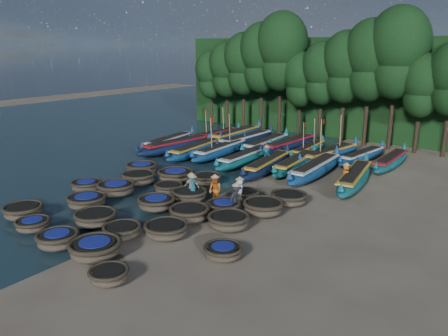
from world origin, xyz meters
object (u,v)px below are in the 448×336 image
Objects in this scene: coracle_6 at (96,218)px; coracle_17 at (189,195)px; coracle_1 at (33,224)px; fisherman_0 at (240,189)px; coracle_3 at (95,248)px; long_boat_0 at (170,142)px; coracle_8 at (166,229)px; coracle_14 at (229,221)px; long_boat_1 at (177,145)px; long_boat_4 at (246,157)px; long_boat_6 at (296,163)px; long_boat_3 at (221,150)px; fisherman_5 at (267,157)px; long_boat_16 at (362,156)px; coracle_24 at (289,198)px; coracle_20 at (142,168)px; coracle_21 at (175,175)px; long_boat_2 at (196,149)px; long_boat_7 at (315,169)px; fisherman_1 at (193,187)px; coracle_16 at (169,188)px; long_boat_12 at (266,144)px; coracle_23 at (245,195)px; coracle_9 at (223,251)px; fisherman_6 at (346,175)px; coracle_2 at (58,239)px; coracle_15 at (139,178)px; long_boat_15 at (330,154)px; fisherman_2 at (215,190)px; coracle_19 at (263,207)px; long_boat_10 at (236,135)px; coracle_10 at (87,185)px; coracle_4 at (109,275)px; long_boat_11 at (246,140)px; long_boat_13 at (289,145)px; long_boat_14 at (308,150)px; fisherman_3 at (236,198)px; long_boat_5 at (267,165)px; fisherman_4 at (192,186)px; long_boat_9 at (215,135)px; coracle_7 at (122,231)px; coracle_0 at (23,211)px; coracle_11 at (116,188)px; coracle_18 at (224,207)px; long_boat_17 at (391,161)px.

coracle_6 is 1.04× the size of coracle_17.
coracle_1 is 1.02× the size of fisherman_0.
long_boat_0 reaches higher than coracle_3.
coracle_14 is (1.90, 2.64, 0.05)m from coracle_8.
long_boat_1 reaches higher than long_boat_4.
coracle_17 is 0.28× the size of long_boat_6.
fisherman_5 is (5.00, -0.72, 0.34)m from long_boat_3.
long_boat_16 is (6.70, 21.22, 0.07)m from coracle_6.
long_boat_1 reaches higher than coracle_24.
coracle_20 reaches higher than coracle_21.
long_boat_7 is at bearing -3.49° from long_boat_2.
fisherman_1 reaches higher than coracle_20.
long_boat_12 is at bearing 95.14° from coracle_16.
coracle_23 is 0.24× the size of long_boat_16.
coracle_14 is at bearing 122.02° from coracle_9.
fisherman_6 is at bearing 24.52° from coracle_20.
coracle_2 is 9.92m from coracle_15.
fisherman_2 is at bearing -86.65° from long_boat_15.
coracle_19 is 11.54m from coracle_20.
long_boat_3 is 11.70m from long_boat_16.
coracle_9 is 15.34m from fisherman_5.
long_boat_10 is (1.50, 6.90, 0.01)m from long_boat_1.
coracle_4 is at bearing -32.24° from coracle_10.
long_boat_2 is 4.26× the size of fisherman_2.
coracle_4 is 24.16m from long_boat_0.
coracle_23 is (2.61, 2.24, -0.06)m from coracle_17.
long_boat_11 is 1.00× the size of long_boat_13.
long_boat_14 is at bearing -165.88° from long_boat_16.
coracle_21 is 7.15m from fisherman_3.
long_boat_3 is at bearing 103.55° from coracle_2.
long_boat_5 reaches higher than coracle_1.
fisherman_4 is at bearing -16.10° from coracle_20.
coracle_16 is at bearing -56.04° from long_boat_9.
long_boat_16 reaches higher than coracle_21.
coracle_14 is 0.85× the size of coracle_19.
coracle_7 is at bearing -93.00° from long_boat_14.
coracle_4 is at bearing -96.17° from coracle_19.
fisherman_5 reaches higher than fisherman_3.
coracle_15 is at bearing -114.61° from long_boat_14.
long_boat_16 reaches higher than coracle_19.
coracle_6 is 0.28× the size of long_boat_4.
coracle_0 is 1.19× the size of fisherman_5.
coracle_11 is 1.35× the size of coracle_23.
coracle_6 reaches higher than coracle_16.
coracle_0 is at bearing -138.83° from coracle_18.
coracle_18 reaches higher than coracle_1.
long_boat_17 is at bearing 57.32° from coracle_16.
long_boat_6 is (1.91, 10.12, 0.12)m from coracle_17.
coracle_16 is 5.07m from coracle_23.
fisherman_4 is 10.37m from fisherman_6.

